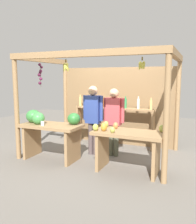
# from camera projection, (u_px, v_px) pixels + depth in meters

# --- Properties ---
(ground_plane) EXTENTS (12.00, 12.00, 0.00)m
(ground_plane) POSITION_uv_depth(u_px,v_px,m) (101.00, 154.00, 5.48)
(ground_plane) COLOR slate
(ground_plane) RESTS_ON ground
(market_stall) EXTENTS (3.22, 2.10, 2.24)m
(market_stall) POSITION_uv_depth(u_px,v_px,m) (109.00, 96.00, 5.70)
(market_stall) COLOR #99754C
(market_stall) RESTS_ON ground
(fruit_counter_left) EXTENTS (1.35, 0.69, 1.05)m
(fruit_counter_left) POSITION_uv_depth(u_px,v_px,m) (49.00, 128.00, 5.08)
(fruit_counter_left) COLOR #99754C
(fruit_counter_left) RESTS_ON ground
(fruit_counter_right) EXTENTS (1.31, 0.64, 0.92)m
(fruit_counter_right) POSITION_uv_depth(u_px,v_px,m) (127.00, 142.00, 4.39)
(fruit_counter_right) COLOR #99754C
(fruit_counter_right) RESTS_ON ground
(bottle_shelf_unit) EXTENTS (2.06, 0.22, 1.31)m
(bottle_shelf_unit) POSITION_uv_depth(u_px,v_px,m) (113.00, 115.00, 6.04)
(bottle_shelf_unit) COLOR #99754C
(bottle_shelf_unit) RESTS_ON ground
(vendor_man) EXTENTS (0.48, 0.21, 1.57)m
(vendor_man) POSITION_uv_depth(u_px,v_px,m) (93.00, 114.00, 5.31)
(vendor_man) COLOR #584948
(vendor_man) RESTS_ON ground
(vendor_woman) EXTENTS (0.48, 0.21, 1.52)m
(vendor_woman) POSITION_uv_depth(u_px,v_px,m) (114.00, 116.00, 5.23)
(vendor_woman) COLOR #515540
(vendor_woman) RESTS_ON ground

